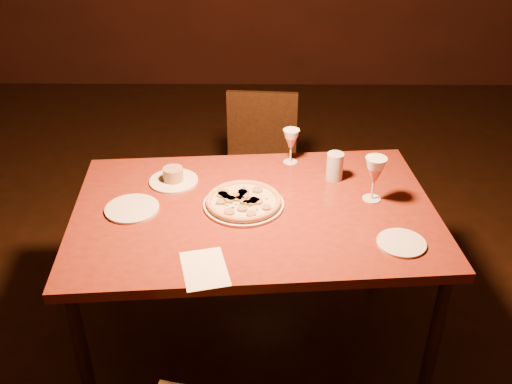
{
  "coord_description": "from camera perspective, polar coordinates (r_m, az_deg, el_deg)",
  "views": [
    {
      "loc": [
        -0.05,
        -1.73,
        1.97
      ],
      "look_at": [
        -0.07,
        0.19,
        0.8
      ],
      "focal_mm": 40.0,
      "sensor_mm": 36.0,
      "label": 1
    }
  ],
  "objects": [
    {
      "name": "side_plate_left",
      "position": [
        2.27,
        -12.29,
        -1.64
      ],
      "size": [
        0.21,
        0.21,
        0.01
      ],
      "primitive_type": "cylinder",
      "color": "silver",
      "rests_on": "dining_table"
    },
    {
      "name": "wine_glass_far",
      "position": [
        2.53,
        3.5,
        4.59
      ],
      "size": [
        0.07,
        0.07,
        0.16
      ],
      "primitive_type": null,
      "color": "#CA5D54",
      "rests_on": "dining_table"
    },
    {
      "name": "menu_card",
      "position": [
        1.94,
        -5.17,
        -7.65
      ],
      "size": [
        0.19,
        0.24,
        0.0
      ],
      "primitive_type": "cube",
      "rotation": [
        0.0,
        0.0,
        0.24
      ],
      "color": "white",
      "rests_on": "dining_table"
    },
    {
      "name": "floor",
      "position": [
        2.63,
        1.52,
        -17.33
      ],
      "size": [
        7.0,
        7.0,
        0.0
      ],
      "primitive_type": "plane",
      "color": "black",
      "rests_on": "ground"
    },
    {
      "name": "side_plate_near",
      "position": [
        2.1,
        14.34,
        -4.96
      ],
      "size": [
        0.18,
        0.18,
        0.01
      ],
      "primitive_type": "cylinder",
      "color": "silver",
      "rests_on": "dining_table"
    },
    {
      "name": "chair_far",
      "position": [
        3.21,
        0.43,
        3.25
      ],
      "size": [
        0.42,
        0.42,
        0.82
      ],
      "rotation": [
        0.0,
        0.0,
        -0.08
      ],
      "color": "black",
      "rests_on": "floor"
    },
    {
      "name": "ramekin_saucer",
      "position": [
        2.42,
        -8.26,
        1.44
      ],
      "size": [
        0.21,
        0.21,
        0.07
      ],
      "color": "silver",
      "rests_on": "dining_table"
    },
    {
      "name": "dining_table",
      "position": [
        2.27,
        -0.16,
        -3.05
      ],
      "size": [
        1.48,
        1.02,
        0.76
      ],
      "rotation": [
        0.0,
        0.0,
        0.08
      ],
      "color": "maroon",
      "rests_on": "floor"
    },
    {
      "name": "water_tumbler",
      "position": [
        2.43,
        7.88,
        2.56
      ],
      "size": [
        0.07,
        0.07,
        0.12
      ],
      "primitive_type": "cylinder",
      "color": "#B0B8C1",
      "rests_on": "dining_table"
    },
    {
      "name": "wine_glass_right",
      "position": [
        2.29,
        11.71,
        1.29
      ],
      "size": [
        0.08,
        0.08,
        0.19
      ],
      "primitive_type": null,
      "color": "#CA5D54",
      "rests_on": "dining_table"
    },
    {
      "name": "pizza_plate",
      "position": [
        2.24,
        -1.25,
        -0.95
      ],
      "size": [
        0.32,
        0.32,
        0.03
      ],
      "color": "silver",
      "rests_on": "dining_table"
    }
  ]
}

